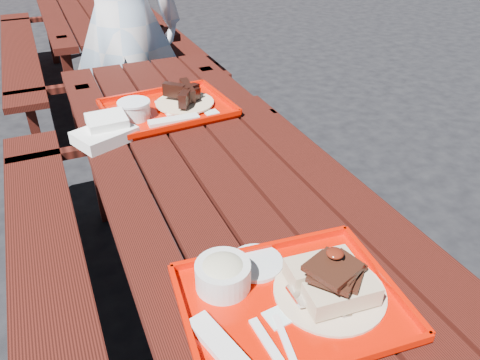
{
  "coord_description": "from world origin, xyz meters",
  "views": [
    {
      "loc": [
        -0.45,
        -1.18,
        1.54
      ],
      "look_at": [
        0.0,
        -0.15,
        0.82
      ],
      "focal_mm": 35.0,
      "sensor_mm": 36.0,
      "label": 1
    }
  ],
  "objects_px": {
    "picnic_table_far": "(93,25)",
    "near_tray": "(287,288)",
    "picnic_table_near": "(222,222)",
    "far_tray": "(166,107)",
    "person": "(123,22)"
  },
  "relations": [
    {
      "from": "picnic_table_near",
      "to": "person",
      "type": "relative_size",
      "value": 1.35
    },
    {
      "from": "picnic_table_near",
      "to": "near_tray",
      "type": "bearing_deg",
      "value": -96.27
    },
    {
      "from": "near_tray",
      "to": "person",
      "type": "bearing_deg",
      "value": 88.03
    },
    {
      "from": "near_tray",
      "to": "person",
      "type": "height_order",
      "value": "person"
    },
    {
      "from": "far_tray",
      "to": "picnic_table_near",
      "type": "bearing_deg",
      "value": -87.14
    },
    {
      "from": "picnic_table_near",
      "to": "person",
      "type": "xyz_separation_m",
      "value": [
        0.01,
        1.48,
        0.33
      ]
    },
    {
      "from": "picnic_table_near",
      "to": "person",
      "type": "height_order",
      "value": "person"
    },
    {
      "from": "picnic_table_near",
      "to": "near_tray",
      "type": "distance_m",
      "value": 0.59
    },
    {
      "from": "far_tray",
      "to": "person",
      "type": "bearing_deg",
      "value": 87.81
    },
    {
      "from": "picnic_table_far",
      "to": "near_tray",
      "type": "distance_m",
      "value": 3.35
    },
    {
      "from": "far_tray",
      "to": "person",
      "type": "relative_size",
      "value": 0.29
    },
    {
      "from": "picnic_table_near",
      "to": "far_tray",
      "type": "distance_m",
      "value": 0.57
    },
    {
      "from": "picnic_table_near",
      "to": "picnic_table_far",
      "type": "distance_m",
      "value": 2.8
    },
    {
      "from": "far_tray",
      "to": "picnic_table_far",
      "type": "bearing_deg",
      "value": 89.33
    },
    {
      "from": "picnic_table_near",
      "to": "person",
      "type": "distance_m",
      "value": 1.51
    }
  ]
}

